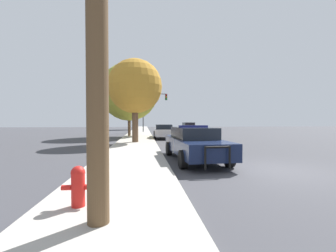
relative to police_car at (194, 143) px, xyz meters
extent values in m
plane|color=#3D3D42|center=(2.29, -2.25, -0.78)|extent=(110.00, 110.00, 0.00)
cube|color=#ADA89E|center=(-2.81, -2.25, -0.71)|extent=(3.00, 110.00, 0.13)
cube|color=#141E3D|center=(0.00, -0.06, -0.12)|extent=(2.07, 5.23, 0.63)
cube|color=black|center=(-0.01, 0.20, 0.44)|extent=(1.70, 2.75, 0.48)
cylinder|color=black|center=(0.98, -1.61, -0.44)|extent=(0.27, 0.69, 0.68)
cylinder|color=black|center=(-0.82, -1.70, -0.44)|extent=(0.27, 0.69, 0.68)
cylinder|color=black|center=(0.83, 1.58, -0.44)|extent=(0.27, 0.69, 0.68)
cylinder|color=black|center=(-0.97, 1.49, -0.44)|extent=(0.27, 0.69, 0.68)
cylinder|color=black|center=(0.54, -2.73, -0.21)|extent=(0.07, 0.07, 0.75)
cylinder|color=black|center=(-0.28, -2.77, -0.21)|extent=(0.07, 0.07, 0.75)
cylinder|color=black|center=(0.13, -2.75, 0.13)|extent=(0.87, 0.11, 0.07)
cube|color=navy|center=(-0.01, 0.20, 0.72)|extent=(1.33, 0.26, 0.09)
cube|color=navy|center=(0.93, -0.02, -0.09)|extent=(0.18, 3.70, 0.18)
cylinder|color=red|center=(-3.48, -5.35, -0.34)|extent=(0.25, 0.25, 0.61)
sphere|color=red|center=(-3.48, -5.35, -0.01)|extent=(0.26, 0.26, 0.26)
cylinder|color=red|center=(-3.69, -5.35, -0.28)|extent=(0.18, 0.10, 0.10)
cylinder|color=red|center=(-3.26, -5.35, -0.28)|extent=(0.18, 0.10, 0.10)
cylinder|color=#424247|center=(-2.29, 23.26, 2.20)|extent=(0.16, 0.16, 5.70)
cylinder|color=#424247|center=(-0.60, 23.26, 4.90)|extent=(3.38, 0.11, 0.11)
cube|color=black|center=(1.09, 23.26, 4.45)|extent=(0.30, 0.24, 0.90)
sphere|color=red|center=(1.09, 23.13, 4.75)|extent=(0.20, 0.20, 0.20)
sphere|color=orange|center=(1.09, 23.13, 4.45)|extent=(0.20, 0.20, 0.20)
sphere|color=green|center=(1.09, 23.13, 4.15)|extent=(0.20, 0.20, 0.20)
cube|color=maroon|center=(4.45, 23.05, -0.12)|extent=(1.87, 4.01, 0.63)
cube|color=black|center=(4.45, 23.24, 0.45)|extent=(1.55, 2.11, 0.52)
cylinder|color=black|center=(5.34, 21.86, -0.44)|extent=(0.27, 0.69, 0.68)
cylinder|color=black|center=(3.66, 21.79, -0.44)|extent=(0.27, 0.69, 0.68)
cylinder|color=black|center=(5.24, 24.30, -0.44)|extent=(0.27, 0.69, 0.68)
cylinder|color=black|center=(3.57, 24.24, -0.44)|extent=(0.27, 0.69, 0.68)
cube|color=#B7B7BC|center=(-0.29, 12.15, -0.14)|extent=(1.96, 4.37, 0.58)
cube|color=black|center=(-0.30, 11.93, 0.38)|extent=(1.62, 2.30, 0.45)
cylinder|color=black|center=(-1.09, 13.52, -0.43)|extent=(0.27, 0.70, 0.69)
cylinder|color=black|center=(0.64, 13.44, -0.43)|extent=(0.27, 0.70, 0.69)
cylinder|color=black|center=(-1.21, 10.86, -0.43)|extent=(0.27, 0.70, 0.69)
cylinder|color=black|center=(0.52, 10.78, -0.43)|extent=(0.27, 0.70, 0.69)
cylinder|color=brown|center=(-3.69, 35.11, 1.31)|extent=(0.33, 0.33, 3.91)
sphere|color=#4C8E38|center=(-3.69, 35.11, 4.47)|extent=(4.42, 4.42, 4.42)
cylinder|color=brown|center=(-3.76, 14.63, 0.85)|extent=(0.30, 0.30, 3.00)
sphere|color=#999933|center=(-3.76, 14.63, 4.05)|extent=(6.17, 6.17, 6.17)
cylinder|color=brown|center=(-2.87, 7.49, 0.91)|extent=(0.47, 0.47, 3.11)
sphere|color=#B77F28|center=(-2.87, 7.49, 3.59)|extent=(4.11, 4.11, 4.11)
camera|label=1|loc=(-2.24, -9.73, 0.98)|focal=24.00mm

